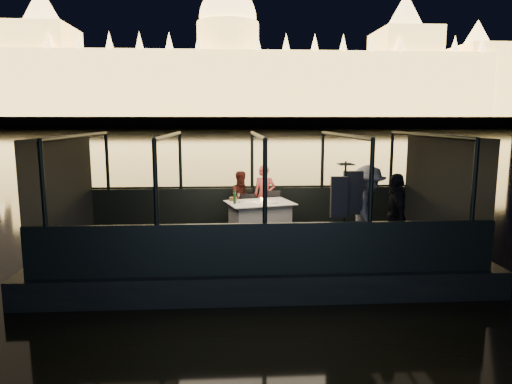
{
  "coord_description": "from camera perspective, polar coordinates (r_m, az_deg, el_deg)",
  "views": [
    {
      "loc": [
        -0.62,
        -9.48,
        3.13
      ],
      "look_at": [
        0.0,
        0.4,
        1.55
      ],
      "focal_mm": 32.0,
      "sensor_mm": 36.0,
      "label": 1
    }
  ],
  "objects": [
    {
      "name": "amber_candle",
      "position": [
        10.43,
        0.69,
        -1.01
      ],
      "size": [
        0.07,
        0.07,
        0.08
      ],
      "primitive_type": "cylinder",
      "rotation": [
        0.0,
        0.0,
        0.3
      ],
      "color": "#FFAB3F",
      "rests_on": "dining_table_central"
    },
    {
      "name": "canopy_ribs",
      "position": [
        9.61,
        0.15,
        0.21
      ],
      "size": [
        8.0,
        4.0,
        2.3
      ],
      "primitive_type": null,
      "color": "black",
      "rests_on": "boat_deck"
    },
    {
      "name": "person_woman_coral",
      "position": [
        11.29,
        1.05,
        -0.52
      ],
      "size": [
        0.59,
        0.44,
        1.51
      ],
      "primitive_type": "imported",
      "rotation": [
        0.0,
        0.0,
        -0.16
      ],
      "color": "#CB5149",
      "rests_on": "boat_deck"
    },
    {
      "name": "passenger_dark",
      "position": [
        9.08,
        17.05,
        -2.64
      ],
      "size": [
        0.54,
        1.01,
        1.64
      ],
      "primitive_type": "imported",
      "rotation": [
        0.0,
        0.0,
        4.57
      ],
      "color": "black",
      "rests_on": "boat_deck"
    },
    {
      "name": "plate_far",
      "position": [
        10.52,
        -1.7,
        -1.1
      ],
      "size": [
        0.34,
        0.34,
        0.02
      ],
      "primitive_type": "cylinder",
      "rotation": [
        0.0,
        0.0,
        -0.32
      ],
      "color": "white",
      "rests_on": "dining_table_central"
    },
    {
      "name": "parliament_building",
      "position": [
        186.28,
        -3.51,
        17.03
      ],
      "size": [
        220.0,
        32.0,
        60.0
      ],
      "primitive_type": null,
      "color": "#F2D18C",
      "rests_on": "embankment"
    },
    {
      "name": "passenger_stripe",
      "position": [
        8.85,
        13.64,
        -2.79
      ],
      "size": [
        0.88,
        1.27,
        1.79
      ],
      "primitive_type": "imported",
      "rotation": [
        0.0,
        0.0,
        1.36
      ],
      "color": "silver",
      "rests_on": "boat_deck"
    },
    {
      "name": "embankment",
      "position": [
        219.49,
        -3.46,
        8.49
      ],
      "size": [
        400.0,
        140.0,
        6.0
      ],
      "primitive_type": "cube",
      "color": "#423D33",
      "rests_on": "ground"
    },
    {
      "name": "dining_table_central",
      "position": [
        10.45,
        0.47,
        -3.34
      ],
      "size": [
        1.68,
        1.4,
        0.77
      ],
      "primitive_type": "cube",
      "rotation": [
        0.0,
        0.0,
        0.27
      ],
      "color": "white",
      "rests_on": "boat_deck"
    },
    {
      "name": "wine_bottle",
      "position": [
        10.18,
        -2.68,
        -0.64
      ],
      "size": [
        0.07,
        0.07,
        0.31
      ],
      "primitive_type": "cylinder",
      "rotation": [
        0.0,
        0.0,
        -0.13
      ],
      "color": "#163D1B",
      "rests_on": "dining_table_central"
    },
    {
      "name": "plate_near",
      "position": [
        10.32,
        2.11,
        -1.3
      ],
      "size": [
        0.27,
        0.27,
        0.01
      ],
      "primitive_type": "cylinder",
      "rotation": [
        0.0,
        0.0,
        -0.15
      ],
      "color": "silver",
      "rests_on": "dining_table_central"
    },
    {
      "name": "bread_basket",
      "position": [
        10.58,
        -2.87,
        -0.87
      ],
      "size": [
        0.24,
        0.24,
        0.07
      ],
      "primitive_type": "cylinder",
      "rotation": [
        0.0,
        0.0,
        0.38
      ],
      "color": "brown",
      "rests_on": "dining_table_central"
    },
    {
      "name": "coat_stand",
      "position": [
        8.41,
        10.96,
        -2.97
      ],
      "size": [
        0.57,
        0.48,
        1.9
      ],
      "primitive_type": null,
      "rotation": [
        0.0,
        0.0,
        -0.11
      ],
      "color": "black",
      "rests_on": "boat_deck"
    },
    {
      "name": "river_water",
      "position": [
        89.53,
        -3.21,
        7.05
      ],
      "size": [
        500.0,
        500.0,
        0.0
      ],
      "primitive_type": "plane",
      "color": "black",
      "rests_on": "ground"
    },
    {
      "name": "gunwale_port",
      "position": [
        11.7,
        -0.49,
        -1.67
      ],
      "size": [
        8.0,
        0.08,
        0.9
      ],
      "primitive_type": "cube",
      "color": "black",
      "rests_on": "boat_deck"
    },
    {
      "name": "boat_hull",
      "position": [
        10.0,
        0.14,
        -9.17
      ],
      "size": [
        8.6,
        4.4,
        1.0
      ],
      "primitive_type": "cube",
      "color": "black",
      "rests_on": "river_water"
    },
    {
      "name": "gunwale_starboard",
      "position": [
        7.81,
        1.11,
        -7.13
      ],
      "size": [
        8.0,
        0.08,
        0.9
      ],
      "primitive_type": "cube",
      "color": "black",
      "rests_on": "boat_deck"
    },
    {
      "name": "chair_port_right",
      "position": [
        11.02,
        2.08,
        -2.34
      ],
      "size": [
        0.44,
        0.44,
        0.9
      ],
      "primitive_type": "cube",
      "rotation": [
        0.0,
        0.0,
        -0.04
      ],
      "color": "black",
      "rests_on": "boat_deck"
    },
    {
      "name": "wine_glass_white",
      "position": [
        10.31,
        -2.19,
        -0.82
      ],
      "size": [
        0.08,
        0.08,
        0.21
      ],
      "primitive_type": null,
      "rotation": [
        0.0,
        0.0,
        -0.06
      ],
      "color": "white",
      "rests_on": "dining_table_central"
    },
    {
      "name": "chair_port_left",
      "position": [
        11.02,
        -0.9,
        -2.34
      ],
      "size": [
        0.43,
        0.43,
        0.82
      ],
      "primitive_type": "cube",
      "rotation": [
        0.0,
        0.0,
        -0.13
      ],
      "color": "black",
      "rests_on": "boat_deck"
    },
    {
      "name": "cabin_glass_port",
      "position": [
        11.54,
        -0.5,
        3.95
      ],
      "size": [
        8.0,
        0.02,
        1.4
      ],
      "primitive_type": null,
      "color": "#99B2B2",
      "rests_on": "gunwale_port"
    },
    {
      "name": "wine_glass_red",
      "position": [
        10.7,
        1.27,
        -0.45
      ],
      "size": [
        0.07,
        0.07,
        0.18
      ],
      "primitive_type": null,
      "rotation": [
        0.0,
        0.0,
        0.28
      ],
      "color": "white",
      "rests_on": "dining_table_central"
    },
    {
      "name": "person_man_maroon",
      "position": [
        11.21,
        -1.74,
        -0.58
      ],
      "size": [
        0.78,
        0.68,
        1.38
      ],
      "primitive_type": "imported",
      "rotation": [
        0.0,
        0.0,
        0.3
      ],
      "color": "#3F1711",
      "rests_on": "boat_deck"
    },
    {
      "name": "end_wall_aft",
      "position": [
        10.65,
        22.17,
        0.4
      ],
      "size": [
        0.02,
        4.0,
        2.3
      ],
      "primitive_type": null,
      "color": "black",
      "rests_on": "boat_deck"
    },
    {
      "name": "end_wall_fore",
      "position": [
        10.17,
        -22.96,
        -0.02
      ],
      "size": [
        0.02,
        4.0,
        2.3
      ],
      "primitive_type": null,
      "color": "black",
      "rests_on": "boat_deck"
    },
    {
      "name": "cabin_roof_glass",
      "position": [
        9.5,
        0.15,
        7.08
      ],
      "size": [
        8.0,
        4.0,
        0.02
      ],
      "primitive_type": null,
      "color": "#99B2B2",
      "rests_on": "boat_deck"
    },
    {
      "name": "boat_deck",
      "position": [
        9.86,
        0.15,
        -6.52
      ],
      "size": [
        8.0,
        4.0,
        0.04
      ],
      "primitive_type": "cube",
      "color": "black",
      "rests_on": "boat_hull"
    },
    {
      "name": "cabin_glass_starboard",
      "position": [
        7.57,
        1.13,
        1.25
      ],
      "size": [
        8.0,
        0.02,
        1.4
      ],
      "primitive_type": null,
      "color": "#99B2B2",
      "rests_on": "gunwale_starboard"
    }
  ]
}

